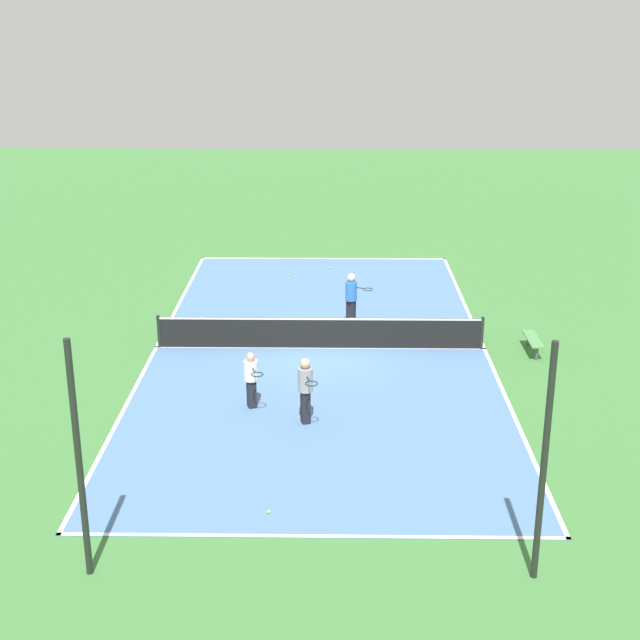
{
  "coord_description": "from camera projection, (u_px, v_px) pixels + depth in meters",
  "views": [
    {
      "loc": [
        -0.36,
        24.79,
        9.6
      ],
      "look_at": [
        0.0,
        0.0,
        0.9
      ],
      "focal_mm": 50.0,
      "sensor_mm": 36.0,
      "label": 1
    }
  ],
  "objects": [
    {
      "name": "player_near_white",
      "position": [
        251.0,
        377.0,
        22.35
      ],
      "size": [
        0.63,
        0.99,
        1.48
      ],
      "rotation": [
        0.0,
        0.0,
        1.92
      ],
      "color": "black",
      "rests_on": "court_surface"
    },
    {
      "name": "fence_post_back_left",
      "position": [
        544.0,
        465.0,
        15.16
      ],
      "size": [
        0.12,
        0.12,
        4.5
      ],
      "color": "black",
      "rests_on": "ground_plane"
    },
    {
      "name": "ground_plane",
      "position": [
        320.0,
        348.0,
        26.58
      ],
      "size": [
        80.0,
        80.0,
        0.0
      ],
      "primitive_type": "plane",
      "color": "#3D7538"
    },
    {
      "name": "tennis_ball_midcourt",
      "position": [
        209.0,
        344.0,
        26.8
      ],
      "size": [
        0.07,
        0.07,
        0.07
      ],
      "primitive_type": "sphere",
      "color": "#CCE033",
      "rests_on": "court_surface"
    },
    {
      "name": "fence_post_back_right",
      "position": [
        79.0,
        461.0,
        15.27
      ],
      "size": [
        0.12,
        0.12,
        4.5
      ],
      "color": "black",
      "rests_on": "ground_plane"
    },
    {
      "name": "player_near_blue",
      "position": [
        351.0,
        296.0,
        28.03
      ],
      "size": [
        0.97,
        0.78,
        1.74
      ],
      "rotation": [
        0.0,
        0.0,
        2.58
      ],
      "color": "black",
      "rests_on": "court_surface"
    },
    {
      "name": "tennis_ball_right_alley",
      "position": [
        288.0,
        275.0,
        33.72
      ],
      "size": [
        0.07,
        0.07,
        0.07
      ],
      "primitive_type": "sphere",
      "color": "#CCE033",
      "rests_on": "court_surface"
    },
    {
      "name": "tennis_ball_near_net",
      "position": [
        269.0,
        512.0,
        17.85
      ],
      "size": [
        0.07,
        0.07,
        0.07
      ],
      "primitive_type": "sphere",
      "color": "#CCE033",
      "rests_on": "court_surface"
    },
    {
      "name": "bench",
      "position": [
        533.0,
        340.0,
        26.13
      ],
      "size": [
        0.36,
        1.49,
        0.45
      ],
      "rotation": [
        0.0,
        0.0,
        1.57
      ],
      "color": "#4C8C4C",
      "rests_on": "ground_plane"
    },
    {
      "name": "tennis_net",
      "position": [
        320.0,
        332.0,
        26.4
      ],
      "size": [
        9.7,
        0.1,
        0.99
      ],
      "color": "black",
      "rests_on": "court_surface"
    },
    {
      "name": "court_surface",
      "position": [
        320.0,
        348.0,
        26.57
      ],
      "size": [
        9.9,
        20.19,
        0.02
      ],
      "color": "#4C729E",
      "rests_on": "ground_plane"
    },
    {
      "name": "tennis_ball_left_sideline",
      "position": [
        330.0,
        268.0,
        34.65
      ],
      "size": [
        0.07,
        0.07,
        0.07
      ],
      "primitive_type": "sphere",
      "color": "#CCE033",
      "rests_on": "court_surface"
    },
    {
      "name": "player_baseline_gray",
      "position": [
        305.0,
        386.0,
        21.46
      ],
      "size": [
        0.57,
        0.99,
        1.68
      ],
      "rotation": [
        0.0,
        0.0,
        1.85
      ],
      "color": "black",
      "rests_on": "court_surface"
    }
  ]
}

